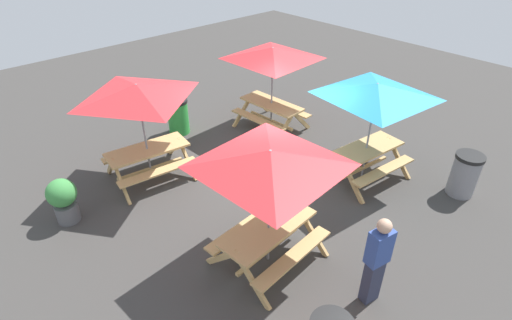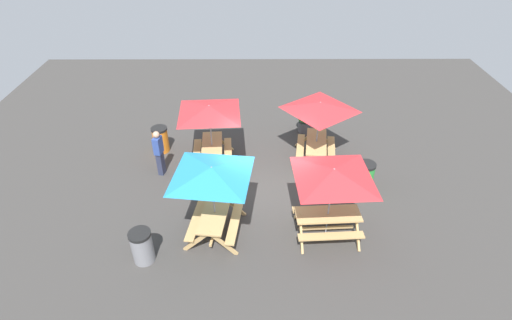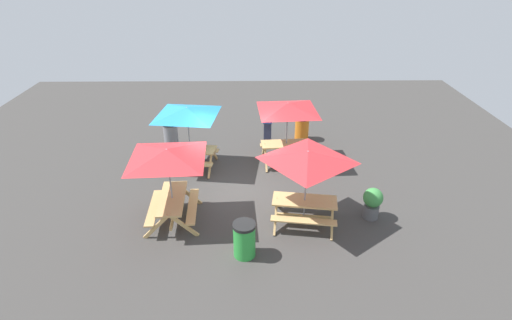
# 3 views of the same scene
# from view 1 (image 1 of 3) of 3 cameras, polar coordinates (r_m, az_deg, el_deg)

# --- Properties ---
(ground_plane) EXTENTS (24.00, 24.00, 0.00)m
(ground_plane) POSITION_cam_1_polar(r_m,az_deg,el_deg) (9.33, 2.00, -2.44)
(ground_plane) COLOR #3D3A38
(ground_plane) RESTS_ON ground
(picnic_table_0) EXTENTS (2.82, 2.82, 2.34)m
(picnic_table_0) POSITION_cam_1_polar(r_m,az_deg,el_deg) (6.11, 2.02, -1.09)
(picnic_table_0) COLOR tan
(picnic_table_0) RESTS_ON ground
(picnic_table_1) EXTENTS (2.82, 2.82, 2.34)m
(picnic_table_1) POSITION_cam_1_polar(r_m,az_deg,el_deg) (10.61, 2.38, 14.17)
(picnic_table_1) COLOR tan
(picnic_table_1) RESTS_ON ground
(picnic_table_2) EXTENTS (2.81, 2.81, 2.34)m
(picnic_table_2) POSITION_cam_1_polar(r_m,az_deg,el_deg) (8.75, 16.69, 8.55)
(picnic_table_2) COLOR tan
(picnic_table_2) RESTS_ON ground
(picnic_table_3) EXTENTS (2.26, 2.26, 2.34)m
(picnic_table_3) POSITION_cam_1_polar(r_m,az_deg,el_deg) (8.70, -16.47, 8.46)
(picnic_table_3) COLOR tan
(picnic_table_3) RESTS_ON ground
(trash_bin_gray) EXTENTS (0.59, 0.59, 0.98)m
(trash_bin_gray) POSITION_cam_1_polar(r_m,az_deg,el_deg) (9.66, 27.64, -1.83)
(trash_bin_gray) COLOR gray
(trash_bin_gray) RESTS_ON ground
(trash_bin_green) EXTENTS (0.59, 0.59, 0.98)m
(trash_bin_green) POSITION_cam_1_polar(r_m,az_deg,el_deg) (11.14, -11.07, 6.17)
(trash_bin_green) COLOR green
(trash_bin_green) RESTS_ON ground
(potted_plant_0) EXTENTS (0.57, 0.57, 0.97)m
(potted_plant_0) POSITION_cam_1_polar(r_m,az_deg,el_deg) (8.68, -25.83, -5.01)
(potted_plant_0) COLOR #59595B
(potted_plant_0) RESTS_ON ground
(person_standing) EXTENTS (0.40, 0.29, 1.67)m
(person_standing) POSITION_cam_1_polar(r_m,az_deg,el_deg) (6.45, 16.86, -13.47)
(person_standing) COLOR #2D334C
(person_standing) RESTS_ON ground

